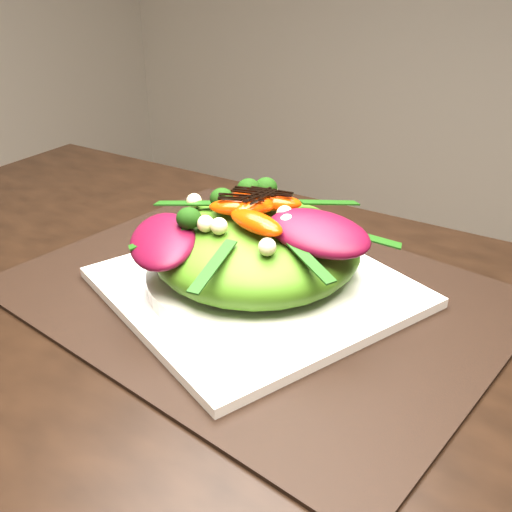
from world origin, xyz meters
The scene contains 10 objects.
dining_table centered at (0.00, 0.00, 0.73)m, with size 1.60×0.90×0.75m, color black.
placemat centered at (-0.21, 0.17, 0.75)m, with size 0.50×0.38×0.00m, color black.
plate_base centered at (-0.21, 0.17, 0.76)m, with size 0.28×0.28×0.01m, color white.
salad_bowl centered at (-0.21, 0.17, 0.77)m, with size 0.23×0.23×0.02m, color white.
lettuce_mound centered at (-0.21, 0.17, 0.81)m, with size 0.21×0.21×0.07m, color #497C17.
radicchio_leaf centered at (-0.14, 0.17, 0.84)m, with size 0.10×0.06×0.02m, color #4A071B.
orange_segment centered at (-0.21, 0.19, 0.85)m, with size 0.06×0.03×0.02m, color red.
broccoli_floret centered at (-0.28, 0.21, 0.85)m, with size 0.03×0.03×0.03m, color black.
macadamia_nut centered at (-0.20, 0.15, 0.85)m, with size 0.02×0.02×0.02m, color beige.
balsamic_drizzle centered at (-0.21, 0.19, 0.86)m, with size 0.04×0.00×0.00m, color black.
Camera 1 is at (0.08, -0.29, 1.08)m, focal length 42.00 mm.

